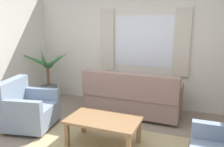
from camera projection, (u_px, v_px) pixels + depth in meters
wall_back at (144, 48)px, 5.23m from camera, size 5.32×0.12×2.60m
window_with_curtains at (143, 41)px, 5.12m from camera, size 1.98×0.07×1.40m
couch at (132, 98)px, 4.78m from camera, size 1.90×0.82×0.92m
armchair_left at (27, 109)px, 4.23m from camera, size 0.98×0.99×0.88m
coffee_table at (103, 122)px, 3.60m from camera, size 1.10×0.64×0.44m
potted_plant at (48, 81)px, 5.69m from camera, size 1.22×0.87×1.24m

